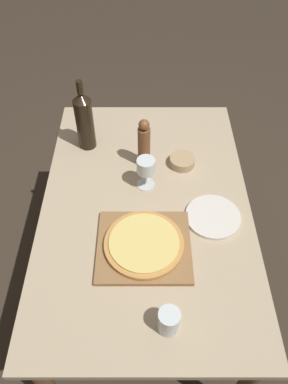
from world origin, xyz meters
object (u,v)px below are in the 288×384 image
at_px(wine_bottle, 84,120).
at_px(wine_glass, 147,167).
at_px(small_bowl, 182,161).
at_px(pizza, 144,243).
at_px(pepper_mill, 144,144).

xyz_separation_m(wine_bottle, wine_glass, (0.28, -0.26, -0.04)).
bearing_deg(wine_bottle, small_bowl, -16.81).
bearing_deg(pizza, small_bowl, 68.76).
height_order(pepper_mill, wine_glass, pepper_mill).
height_order(wine_bottle, pepper_mill, wine_bottle).
xyz_separation_m(wine_bottle, pepper_mill, (0.27, -0.13, -0.03)).
xyz_separation_m(pizza, wine_glass, (0.01, 0.33, 0.08)).
bearing_deg(small_bowl, wine_glass, -142.20).
height_order(pizza, pepper_mill, pepper_mill).
xyz_separation_m(wine_glass, small_bowl, (0.16, 0.13, -0.09)).
height_order(pizza, small_bowl, pizza).
xyz_separation_m(pepper_mill, small_bowl, (0.18, -0.01, -0.10)).
xyz_separation_m(pizza, small_bowl, (0.18, 0.45, -0.01)).
bearing_deg(pizza, pepper_mill, 89.98).
bearing_deg(pizza, wine_bottle, 114.82).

